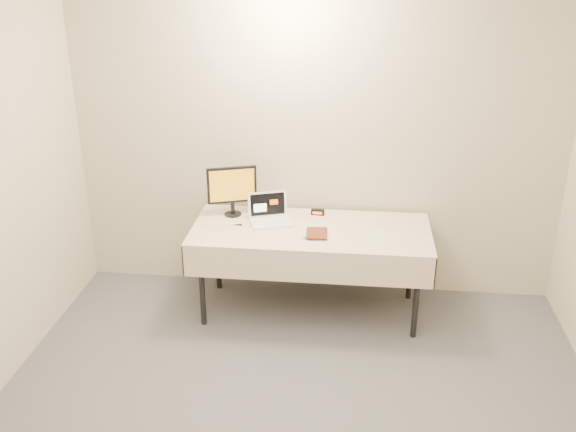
# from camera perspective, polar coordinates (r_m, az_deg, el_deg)

# --- Properties ---
(back_wall) EXTENTS (4.00, 0.10, 2.70)m
(back_wall) POSITION_cam_1_polar(r_m,az_deg,el_deg) (5.22, 2.53, 7.06)
(back_wall) COLOR beige
(back_wall) RESTS_ON ground
(table) EXTENTS (1.86, 0.81, 0.74)m
(table) POSITION_cam_1_polar(r_m,az_deg,el_deg) (5.03, 2.04, -1.77)
(table) COLOR black
(table) RESTS_ON ground
(laptop) EXTENTS (0.38, 0.34, 0.22)m
(laptop) POSITION_cam_1_polar(r_m,az_deg,el_deg) (5.12, -1.67, 0.11)
(laptop) COLOR white
(laptop) RESTS_ON table
(monitor) EXTENTS (0.39, 0.18, 0.41)m
(monitor) POSITION_cam_1_polar(r_m,az_deg,el_deg) (5.18, -5.00, 2.56)
(monitor) COLOR black
(monitor) RESTS_ON table
(book) EXTENTS (0.16, 0.03, 0.21)m
(book) POSITION_cam_1_polar(r_m,az_deg,el_deg) (4.86, 1.67, -0.53)
(book) COLOR maroon
(book) RESTS_ON table
(alarm_clock) EXTENTS (0.11, 0.05, 0.04)m
(alarm_clock) POSITION_cam_1_polar(r_m,az_deg,el_deg) (5.26, 2.66, 0.36)
(alarm_clock) COLOR black
(alarm_clock) RESTS_ON table
(clicker) EXTENTS (0.04, 0.08, 0.02)m
(clicker) POSITION_cam_1_polar(r_m,az_deg,el_deg) (4.86, 1.45, -1.77)
(clicker) COLOR silver
(clicker) RESTS_ON table
(paper_form) EXTENTS (0.17, 0.29, 0.00)m
(paper_form) POSITION_cam_1_polar(r_m,az_deg,el_deg) (4.91, 7.95, -1.85)
(paper_form) COLOR #B9E6B7
(paper_form) RESTS_ON table
(usb_dongle) EXTENTS (0.06, 0.03, 0.01)m
(usb_dongle) POSITION_cam_1_polar(r_m,az_deg,el_deg) (5.07, -4.46, -0.81)
(usb_dongle) COLOR black
(usb_dongle) RESTS_ON table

